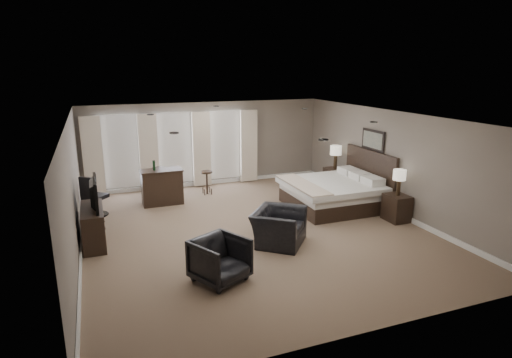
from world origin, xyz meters
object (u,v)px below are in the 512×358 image
object	(u,v)px
bar_stool_left	(159,181)
lamp_far	(336,157)
bed	(335,181)
lamp_near	(399,183)
desk_chair	(95,196)
nightstand_far	(334,179)
armchair_far	(220,258)
bar_stool_right	(207,183)
nightstand_near	(397,208)
bar_counter	(162,187)
tv	(91,205)
armchair_near	(279,221)
dresser	(93,226)

from	to	relation	value
bar_stool_left	lamp_far	bearing A→B (deg)	-15.03
bed	lamp_near	distance (m)	1.72
desk_chair	nightstand_far	bearing A→B (deg)	-139.71
nightstand_far	armchair_far	size ratio (longest dim) A/B	0.77
bed	lamp_near	world-z (taller)	bed
lamp_far	armchair_far	bearing A→B (deg)	-138.66
lamp_far	desk_chair	distance (m)	6.86
bar_stool_left	bar_stool_right	distance (m)	1.38
nightstand_near	lamp_near	bearing A→B (deg)	0.00
bed	nightstand_far	bearing A→B (deg)	58.46
nightstand_near	bar_counter	world-z (taller)	bar_counter
nightstand_far	desk_chair	world-z (taller)	desk_chair
bed	lamp_far	xyz separation A→B (m)	(0.89, 1.45, 0.28)
bar_counter	tv	bearing A→B (deg)	-128.61
nightstand_far	bar_counter	xyz separation A→B (m)	(-5.13, 0.46, 0.15)
nightstand_far	tv	world-z (taller)	tv
bar_counter	armchair_near	bearing A→B (deg)	-62.42
bar_stool_right	desk_chair	bearing A→B (deg)	-164.45
lamp_near	armchair_far	size ratio (longest dim) A/B	0.73
armchair_far	armchair_near	bearing A→B (deg)	8.14
bar_stool_left	bed	bearing A→B (deg)	-33.93
tv	bar_counter	distance (m)	2.90
dresser	bar_stool_left	size ratio (longest dim) A/B	1.69
bar_stool_left	desk_chair	distance (m)	2.20
bar_stool_left	nightstand_near	bearing A→B (deg)	-40.05
lamp_near	bar_stool_right	size ratio (longest dim) A/B	0.91
lamp_near	bar_stool_left	xyz separation A→B (m)	(-5.07, 4.26, -0.56)
tv	armchair_far	world-z (taller)	tv
bar_counter	bar_stool_right	xyz separation A→B (m)	(1.38, 0.47, -0.14)
lamp_far	tv	world-z (taller)	lamp_far
armchair_near	nightstand_near	bearing A→B (deg)	-46.13
bar_counter	dresser	bearing A→B (deg)	-128.61
nightstand_far	tv	bearing A→B (deg)	-165.57
dresser	bar_stool_right	world-z (taller)	dresser
dresser	desk_chair	size ratio (longest dim) A/B	1.29
nightstand_far	bar_stool_left	world-z (taller)	bar_stool_left
armchair_far	bar_counter	world-z (taller)	bar_counter
lamp_near	dresser	size ratio (longest dim) A/B	0.46
lamp_near	bar_counter	xyz separation A→B (m)	(-5.13, 3.36, -0.48)
nightstand_far	armchair_near	world-z (taller)	armchair_near
nightstand_near	bar_stool_left	world-z (taller)	bar_stool_left
tv	bar_stool_right	size ratio (longest dim) A/B	1.60
nightstand_near	bar_counter	distance (m)	6.14
lamp_far	bar_stool_right	world-z (taller)	lamp_far
nightstand_far	bar_counter	distance (m)	5.15
bed	bar_stool_left	bearing A→B (deg)	146.07
dresser	desk_chair	bearing A→B (deg)	87.60
bed	bar_stool_left	world-z (taller)	bed
armchair_near	lamp_far	bearing A→B (deg)	-6.32
lamp_near	bar_counter	world-z (taller)	lamp_near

